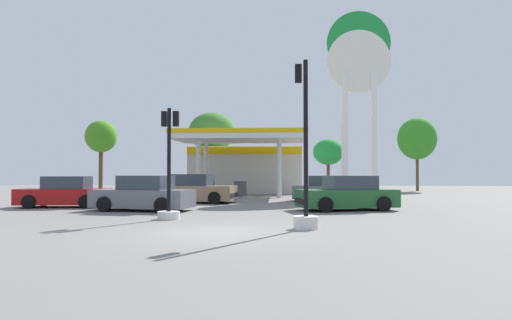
% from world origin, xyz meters
% --- Properties ---
extents(ground_plane, '(90.00, 90.00, 0.00)m').
position_xyz_m(ground_plane, '(0.00, 0.00, 0.00)').
color(ground_plane, slate).
rests_on(ground_plane, ground).
extents(gas_station, '(9.40, 12.15, 4.66)m').
position_xyz_m(gas_station, '(-0.87, 24.57, 2.27)').
color(gas_station, beige).
rests_on(gas_station, ground).
extents(station_pole_sign, '(4.71, 0.56, 13.78)m').
position_xyz_m(station_pole_sign, '(7.86, 20.60, 8.94)').
color(station_pole_sign, white).
rests_on(station_pole_sign, ground).
extents(car_0, '(4.72, 2.64, 1.60)m').
position_xyz_m(car_0, '(-4.25, 7.12, 0.72)').
color(car_0, black).
rests_on(car_0, ground).
extents(car_1, '(4.78, 2.56, 1.64)m').
position_xyz_m(car_1, '(-2.91, 12.41, 0.74)').
color(car_1, black).
rests_on(car_1, ground).
extents(car_2, '(4.75, 2.90, 1.59)m').
position_xyz_m(car_2, '(5.03, 7.87, 0.72)').
color(car_2, black).
rests_on(car_2, ground).
extents(car_3, '(4.52, 2.48, 1.53)m').
position_xyz_m(car_3, '(4.90, 14.18, 0.69)').
color(car_3, black).
rests_on(car_3, ground).
extents(car_4, '(4.48, 2.34, 1.54)m').
position_xyz_m(car_4, '(-8.83, 9.01, 0.70)').
color(car_4, black).
rests_on(car_4, ground).
extents(traffic_signal_0, '(0.77, 0.77, 5.25)m').
position_xyz_m(traffic_signal_0, '(2.71, 0.98, 1.32)').
color(traffic_signal_0, silver).
rests_on(traffic_signal_0, ground).
extents(traffic_signal_2, '(0.82, 0.82, 4.15)m').
position_xyz_m(traffic_signal_2, '(-2.20, 3.60, 1.33)').
color(traffic_signal_2, silver).
rests_on(traffic_signal_2, ground).
extents(tree_0, '(2.88, 2.88, 6.53)m').
position_xyz_m(tree_0, '(-14.56, 27.68, 4.99)').
color(tree_0, brown).
rests_on(tree_0, ground).
extents(tree_1, '(4.33, 4.33, 7.31)m').
position_xyz_m(tree_1, '(-4.33, 28.47, 5.50)').
color(tree_1, brown).
rests_on(tree_1, ground).
extents(tree_2, '(2.86, 2.86, 4.89)m').
position_xyz_m(tree_2, '(6.58, 29.81, 3.63)').
color(tree_2, brown).
rests_on(tree_2, ground).
extents(tree_3, '(3.54, 3.54, 6.82)m').
position_xyz_m(tree_3, '(14.77, 29.43, 4.85)').
color(tree_3, brown).
rests_on(tree_3, ground).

